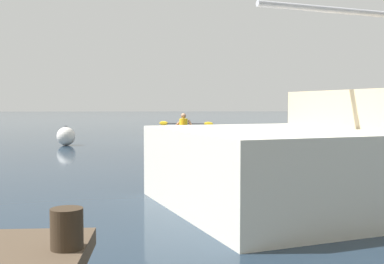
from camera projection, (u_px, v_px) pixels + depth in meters
name	position (u px, v px, depth m)	size (l,w,h in m)	color
ground_plane	(178.00, 140.00, 19.15)	(160.00, 160.00, 0.00)	#1E2D3D
kayak	(182.00, 136.00, 19.36)	(2.82, 4.68, 0.30)	red
kayaker	(184.00, 124.00, 19.45)	(2.15, 1.14, 0.78)	yellow
mooring_buoy_red_near	(66.00, 136.00, 16.80)	(0.64, 0.64, 0.69)	silver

